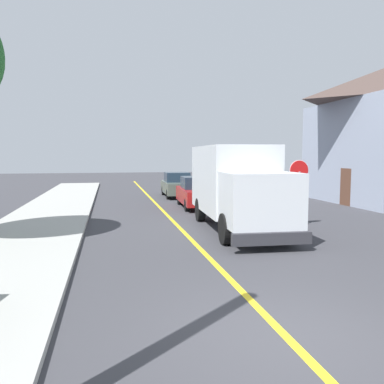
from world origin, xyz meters
TOP-DOWN VIEW (x-y plane):
  - ground_plane at (0.00, 0.00)m, footprint 120.00×120.00m
  - centre_line_yellow at (0.00, 10.00)m, footprint 0.16×56.00m
  - box_truck at (2.11, 8.82)m, footprint 2.74×7.29m
  - parked_car_near at (2.02, 15.26)m, footprint 1.98×4.47m
  - parked_car_mid at (1.88, 20.92)m, footprint 1.90×4.44m
  - stop_sign at (4.62, 8.67)m, footprint 0.80×0.10m

SIDE VIEW (x-z plane):
  - ground_plane at x=0.00m, z-range 0.00..0.00m
  - centre_line_yellow at x=0.00m, z-range 0.00..0.01m
  - parked_car_near at x=2.02m, z-range -0.04..1.63m
  - parked_car_mid at x=1.88m, z-range -0.04..1.63m
  - box_truck at x=2.11m, z-range 0.17..3.37m
  - stop_sign at x=4.62m, z-range 0.53..3.18m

